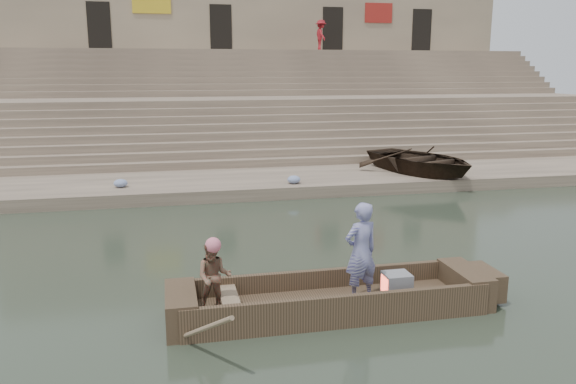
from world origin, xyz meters
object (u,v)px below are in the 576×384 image
object	(u,v)px
main_rowboat	(331,306)
rowing_man	(214,277)
standing_man	(361,252)
beached_rowboat	(421,160)
pedestrian	(321,35)
television	(396,284)

from	to	relation	value
main_rowboat	rowing_man	world-z (taller)	rowing_man
main_rowboat	standing_man	world-z (taller)	standing_man
beached_rowboat	pedestrian	bearing A→B (deg)	69.23
main_rowboat	pedestrian	distance (m)	26.50
beached_rowboat	television	bearing A→B (deg)	-137.04
rowing_man	beached_rowboat	world-z (taller)	rowing_man
standing_man	rowing_man	xyz separation A→B (m)	(-2.50, 0.07, -0.27)
main_rowboat	standing_man	xyz separation A→B (m)	(0.50, -0.08, 0.98)
beached_rowboat	main_rowboat	bearing A→B (deg)	-142.12
rowing_man	pedestrian	xyz separation A→B (m)	(8.65, 24.96, 5.28)
beached_rowboat	pedestrian	world-z (taller)	pedestrian
main_rowboat	television	world-z (taller)	television
main_rowboat	standing_man	distance (m)	1.10
beached_rowboat	pedestrian	distance (m)	15.64
television	pedestrian	distance (m)	26.16
television	standing_man	bearing A→B (deg)	-173.18
rowing_man	television	distance (m)	3.22
standing_man	rowing_man	distance (m)	2.51
main_rowboat	pedestrian	size ratio (longest dim) A/B	2.79
main_rowboat	television	xyz separation A→B (m)	(1.20, -0.00, 0.31)
television	beached_rowboat	xyz separation A→B (m)	(5.23, 10.20, 0.46)
television	beached_rowboat	distance (m)	11.47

